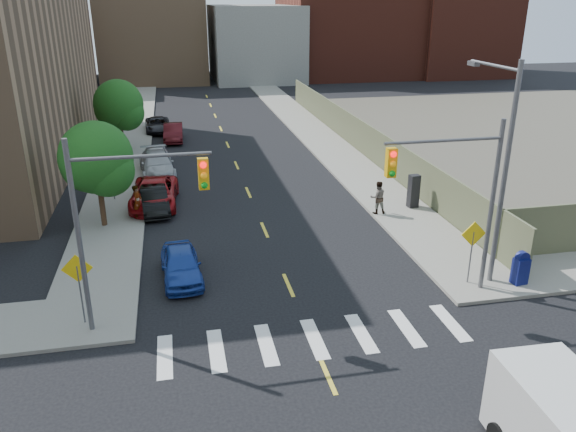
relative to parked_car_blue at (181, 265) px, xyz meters
name	(u,v)px	position (x,y,z in m)	size (l,w,h in m)	color
ground	(346,418)	(4.28, -9.45, -0.67)	(160.00, 160.00, 0.00)	black
sidewalk_nw	(134,124)	(-3.47, 32.05, -0.59)	(3.50, 73.00, 0.15)	gray
sidewalk_ne	(296,117)	(12.03, 32.05, -0.59)	(3.50, 73.00, 0.15)	gray
fence_north	(358,135)	(13.88, 18.55, 0.58)	(0.12, 44.00, 2.50)	#676B4A
gravel_lot	(554,134)	(32.28, 20.55, -0.64)	(36.00, 42.00, 0.06)	#595447
bg_bldg_west	(28,38)	(-17.72, 60.55, 5.33)	(14.00, 18.00, 12.00)	#592319
bg_bldg_midwest	(152,24)	(-1.72, 62.55, 6.83)	(14.00, 16.00, 15.00)	#8C6B4C
bg_bldg_center	(255,43)	(12.28, 60.55, 4.33)	(12.00, 16.00, 10.00)	gray
bg_bldg_east	(346,19)	(26.28, 62.55, 7.33)	(18.00, 18.00, 16.00)	#592319
bg_bldg_fareast	(453,12)	(42.28, 60.55, 8.33)	(14.00, 16.00, 18.00)	#592319
signal_nw	(123,210)	(-1.71, -3.45, 3.86)	(4.59, 0.30, 7.00)	#59595E
signal_ne	(458,187)	(10.26, -3.45, 3.86)	(4.59, 0.30, 7.00)	#59595E
streetlight_ne	(501,159)	(12.48, -2.55, 4.55)	(0.25, 3.70, 9.00)	#59595E
warn_sign_nw	(78,276)	(-3.52, -2.95, 1.33)	(1.06, 0.06, 2.83)	#59595E
warn_sign_ne	(473,241)	(11.48, -2.95, 1.33)	(1.06, 0.06, 2.83)	#59595E
warn_sign_midwest	(111,168)	(-3.52, 10.55, 1.33)	(1.06, 0.06, 2.83)	#59595E
tree_west_near	(97,162)	(-3.73, 6.60, 2.81)	(3.66, 3.64, 5.52)	#332114
tree_west_far	(119,107)	(-3.73, 21.60, 2.81)	(3.66, 3.64, 5.52)	#332114
parked_car_blue	(181,265)	(0.00, 0.00, 0.00)	(1.58, 3.92, 1.34)	#1B3B99
parked_car_black	(154,200)	(-1.22, 8.39, 0.00)	(1.41, 4.04, 1.33)	black
parked_car_red	(154,194)	(-1.22, 9.28, 0.08)	(2.48, 5.37, 1.49)	maroon
parked_car_silver	(157,164)	(-1.13, 15.29, 0.08)	(2.11, 5.18, 1.50)	#9B9EA2
parked_car_white	(156,156)	(-1.22, 17.41, 0.06)	(1.71, 4.24, 1.45)	#BCBCBC
parked_car_maroon	(173,133)	(0.08, 24.72, 0.04)	(1.50, 4.31, 1.42)	#430D12
parked_car_grey	(158,125)	(-1.22, 28.43, -0.04)	(2.08, 4.51, 1.25)	black
mailbox	(521,268)	(13.48, -3.45, 0.17)	(0.63, 0.52, 1.42)	navy
payphone	(414,191)	(12.85, 5.82, 0.41)	(0.55, 0.45, 1.85)	black
pedestrian_west	(137,202)	(-2.02, 7.18, 0.38)	(0.66, 0.43, 1.81)	gray
pedestrian_east	(378,197)	(10.58, 5.30, 0.38)	(0.87, 0.68, 1.79)	gray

